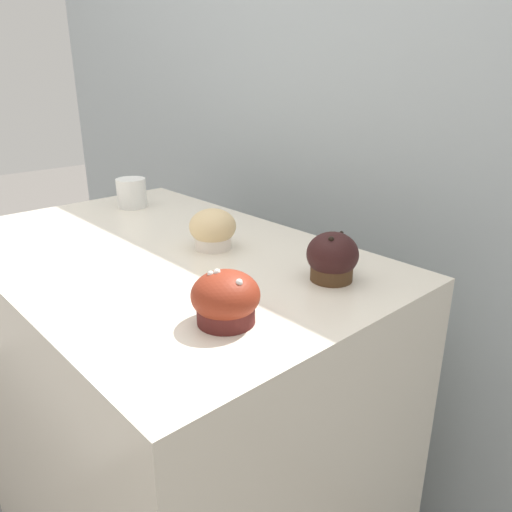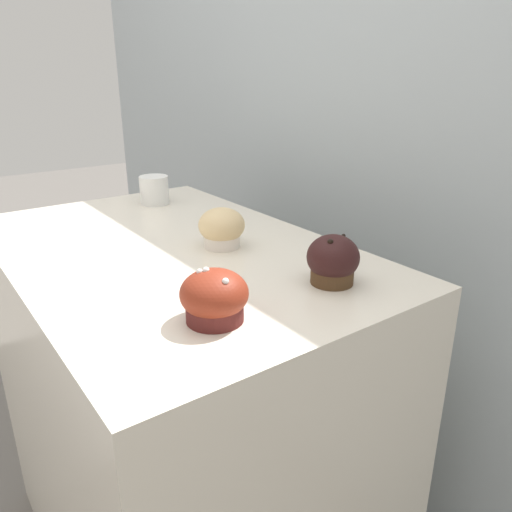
{
  "view_description": "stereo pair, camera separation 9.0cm",
  "coord_description": "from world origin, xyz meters",
  "px_view_note": "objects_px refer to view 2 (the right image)",
  "views": [
    {
      "loc": [
        0.88,
        -0.52,
        1.29
      ],
      "look_at": [
        0.26,
        0.05,
        0.97
      ],
      "focal_mm": 35.0,
      "sensor_mm": 36.0,
      "label": 1
    },
    {
      "loc": [
        0.93,
        -0.45,
        1.29
      ],
      "look_at": [
        0.26,
        0.05,
        0.97
      ],
      "focal_mm": 35.0,
      "sensor_mm": 36.0,
      "label": 2
    }
  ],
  "objects_px": {
    "muffin_back_left": "(222,228)",
    "muffin_front_center": "(333,261)",
    "muffin_back_right": "(214,298)",
    "coffee_cup": "(154,189)"
  },
  "relations": [
    {
      "from": "muffin_back_left",
      "to": "muffin_back_right",
      "type": "bearing_deg",
      "value": -34.36
    },
    {
      "from": "muffin_front_center",
      "to": "coffee_cup",
      "type": "bearing_deg",
      "value": -179.03
    },
    {
      "from": "muffin_back_right",
      "to": "coffee_cup",
      "type": "relative_size",
      "value": 0.97
    },
    {
      "from": "muffin_front_center",
      "to": "muffin_back_right",
      "type": "xyz_separation_m",
      "value": [
        -0.0,
        -0.24,
        -0.0
      ]
    },
    {
      "from": "muffin_front_center",
      "to": "muffin_back_right",
      "type": "bearing_deg",
      "value": -90.55
    },
    {
      "from": "muffin_back_left",
      "to": "muffin_back_right",
      "type": "distance_m",
      "value": 0.34
    },
    {
      "from": "muffin_back_left",
      "to": "muffin_front_center",
      "type": "bearing_deg",
      "value": 11.02
    },
    {
      "from": "muffin_back_left",
      "to": "muffin_back_right",
      "type": "height_order",
      "value": "same"
    },
    {
      "from": "muffin_front_center",
      "to": "muffin_back_right",
      "type": "distance_m",
      "value": 0.24
    },
    {
      "from": "muffin_back_right",
      "to": "muffin_front_center",
      "type": "bearing_deg",
      "value": 89.45
    }
  ]
}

